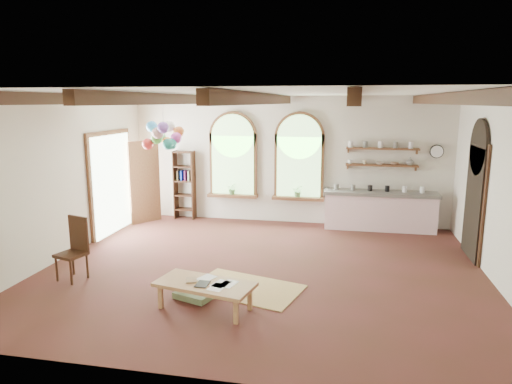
% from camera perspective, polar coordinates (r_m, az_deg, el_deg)
% --- Properties ---
extents(floor, '(8.00, 8.00, 0.00)m').
position_cam_1_polar(floor, '(8.59, 0.80, -9.59)').
color(floor, '#562723').
rests_on(floor, ground).
extents(ceiling_beams, '(6.20, 6.80, 0.18)m').
position_cam_1_polar(ceiling_beams, '(8.03, 0.87, 11.55)').
color(ceiling_beams, '#391D12').
rests_on(ceiling_beams, ceiling).
extents(window_left, '(1.30, 0.28, 2.20)m').
position_cam_1_polar(window_left, '(11.77, -2.89, 4.26)').
color(window_left, brown).
rests_on(window_left, floor).
extents(window_right, '(1.30, 0.28, 2.20)m').
position_cam_1_polar(window_right, '(11.48, 5.40, 4.05)').
color(window_right, brown).
rests_on(window_right, floor).
extents(left_doorway, '(0.10, 1.90, 2.50)m').
position_cam_1_polar(left_doorway, '(11.26, -17.62, 0.96)').
color(left_doorway, brown).
rests_on(left_doorway, floor).
extents(right_doorway, '(0.10, 1.30, 2.40)m').
position_cam_1_polar(right_doorway, '(9.93, 25.57, -1.25)').
color(right_doorway, black).
rests_on(right_doorway, floor).
extents(kitchen_counter, '(2.68, 0.62, 0.94)m').
position_cam_1_polar(kitchen_counter, '(11.43, 15.20, -2.21)').
color(kitchen_counter, '#FAD4DF').
rests_on(kitchen_counter, floor).
extents(wall_shelf_lower, '(1.70, 0.24, 0.04)m').
position_cam_1_polar(wall_shelf_lower, '(11.42, 15.42, 3.25)').
color(wall_shelf_lower, brown).
rests_on(wall_shelf_lower, wall_back).
extents(wall_shelf_upper, '(1.70, 0.24, 0.04)m').
position_cam_1_polar(wall_shelf_upper, '(11.37, 15.52, 5.24)').
color(wall_shelf_upper, brown).
rests_on(wall_shelf_upper, wall_back).
extents(wall_clock, '(0.32, 0.04, 0.32)m').
position_cam_1_polar(wall_clock, '(11.61, 21.66, 4.72)').
color(wall_clock, black).
rests_on(wall_clock, wall_back).
extents(bookshelf, '(0.53, 0.32, 1.80)m').
position_cam_1_polar(bookshelf, '(12.15, -8.93, 0.87)').
color(bookshelf, '#391D12').
rests_on(bookshelf, floor).
extents(coffee_table, '(1.57, 0.96, 0.42)m').
position_cam_1_polar(coffee_table, '(6.96, -6.42, -11.57)').
color(coffee_table, tan).
rests_on(coffee_table, floor).
extents(side_chair, '(0.54, 0.54, 1.10)m').
position_cam_1_polar(side_chair, '(8.64, -21.92, -8.09)').
color(side_chair, '#391D12').
rests_on(side_chair, floor).
extents(floor_mat, '(2.02, 1.54, 0.02)m').
position_cam_1_polar(floor_mat, '(7.76, -1.30, -11.90)').
color(floor_mat, tan).
rests_on(floor_mat, floor).
extents(floor_cushion, '(0.73, 0.73, 0.10)m').
position_cam_1_polar(floor_cushion, '(7.53, -7.28, -12.39)').
color(floor_cushion, gray).
rests_on(floor_cushion, floor).
extents(water_jug_a, '(0.30, 0.30, 0.58)m').
position_cam_1_polar(water_jug_a, '(11.57, 19.10, -3.42)').
color(water_jug_a, '#608FCD').
rests_on(water_jug_a, floor).
extents(water_jug_b, '(0.31, 0.31, 0.60)m').
position_cam_1_polar(water_jug_b, '(11.54, 20.13, -3.51)').
color(water_jug_b, '#608FCD').
rests_on(water_jug_b, floor).
extents(balloon_cluster, '(0.80, 0.84, 1.15)m').
position_cam_1_polar(balloon_cluster, '(10.03, -11.48, 6.90)').
color(balloon_cluster, silver).
rests_on(balloon_cluster, floor).
extents(table_book, '(0.22, 0.26, 0.02)m').
position_cam_1_polar(table_book, '(7.03, -8.72, -10.86)').
color(table_book, olive).
rests_on(table_book, coffee_table).
extents(tablet, '(0.18, 0.26, 0.01)m').
position_cam_1_polar(tablet, '(6.88, -6.71, -11.35)').
color(tablet, black).
rests_on(tablet, coffee_table).
extents(potted_plant_left, '(0.27, 0.23, 0.30)m').
position_cam_1_polar(potted_plant_left, '(11.78, -2.98, 0.43)').
color(potted_plant_left, '#598C4C').
rests_on(potted_plant_left, window_left).
extents(potted_plant_right, '(0.27, 0.23, 0.30)m').
position_cam_1_polar(potted_plant_right, '(11.49, 5.27, 0.12)').
color(potted_plant_right, '#598C4C').
rests_on(potted_plant_right, window_right).
extents(shelf_cup_a, '(0.12, 0.10, 0.10)m').
position_cam_1_polar(shelf_cup_a, '(11.38, 11.66, 3.74)').
color(shelf_cup_a, white).
rests_on(shelf_cup_a, wall_shelf_lower).
extents(shelf_cup_b, '(0.10, 0.10, 0.09)m').
position_cam_1_polar(shelf_cup_b, '(11.38, 13.42, 3.66)').
color(shelf_cup_b, beige).
rests_on(shelf_cup_b, wall_shelf_lower).
extents(shelf_bowl_a, '(0.22, 0.22, 0.05)m').
position_cam_1_polar(shelf_bowl_a, '(11.41, 15.18, 3.49)').
color(shelf_bowl_a, beige).
rests_on(shelf_bowl_a, wall_shelf_lower).
extents(shelf_bowl_b, '(0.20, 0.20, 0.06)m').
position_cam_1_polar(shelf_bowl_b, '(11.44, 16.93, 3.43)').
color(shelf_bowl_b, '#8C664C').
rests_on(shelf_bowl_b, wall_shelf_lower).
extents(shelf_vase, '(0.18, 0.18, 0.19)m').
position_cam_1_polar(shelf_vase, '(11.47, 18.69, 3.67)').
color(shelf_vase, slate).
rests_on(shelf_vase, wall_shelf_lower).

